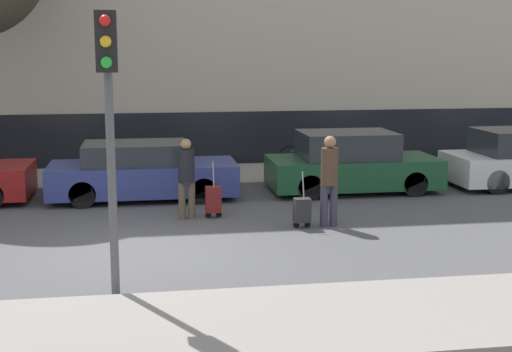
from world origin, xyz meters
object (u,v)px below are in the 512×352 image
object	(u,v)px
parked_car_2	(351,164)
trolley_left	(213,199)
parked_car_1	(141,172)
pedestrian_right	(329,175)
pedestrian_left	(186,174)
trolley_right	(302,210)
parked_bicycle	(308,157)
traffic_light	(108,98)

from	to	relation	value
parked_car_2	trolley_left	size ratio (longest dim) A/B	3.44
parked_car_1	pedestrian_right	distance (m)	4.92
parked_car_1	pedestrian_right	size ratio (longest dim) A/B	2.40
pedestrian_left	trolley_right	xyz separation A→B (m)	(2.19, -1.11, -0.59)
pedestrian_right	parked_bicycle	xyz separation A→B (m)	(0.95, 5.81, -0.54)
trolley_left	parked_bicycle	size ratio (longest dim) A/B	0.68
trolley_right	traffic_light	bearing A→B (deg)	-134.56
parked_car_1	pedestrian_left	bearing A→B (deg)	-67.38
pedestrian_right	trolley_right	distance (m)	0.87
parked_car_2	pedestrian_right	world-z (taller)	pedestrian_right
traffic_light	parked_bicycle	distance (m)	10.89
trolley_right	traffic_light	distance (m)	5.56
parked_bicycle	parked_car_2	bearing A→B (deg)	-78.77
parked_car_1	pedestrian_left	world-z (taller)	pedestrian_left
trolley_right	parked_car_2	bearing A→B (deg)	59.39
parked_car_2	parked_bicycle	bearing A→B (deg)	101.23
pedestrian_left	trolley_right	distance (m)	2.52
parked_car_2	traffic_light	bearing A→B (deg)	-128.43
parked_car_2	trolley_right	world-z (taller)	parked_car_2
parked_car_2	pedestrian_right	distance (m)	3.64
parked_car_1	pedestrian_left	size ratio (longest dim) A/B	2.59
parked_car_1	pedestrian_left	distance (m)	2.40
pedestrian_right	trolley_right	world-z (taller)	pedestrian_right
trolley_left	traffic_light	size ratio (longest dim) A/B	0.30
parked_car_2	pedestrian_right	bearing A→B (deg)	-113.40
pedestrian_right	trolley_right	size ratio (longest dim) A/B	1.60
pedestrian_right	traffic_light	bearing A→B (deg)	-141.95
parked_car_2	parked_bicycle	size ratio (longest dim) A/B	2.33
parked_car_1	traffic_light	xyz separation A→B (m)	(-0.39, -6.85, 2.19)
parked_bicycle	trolley_right	bearing A→B (deg)	-104.36
pedestrian_left	parked_bicycle	distance (m)	6.02
pedestrian_right	parked_car_1	bearing A→B (deg)	134.66
trolley_right	parked_bicycle	size ratio (longest dim) A/B	0.64
pedestrian_right	parked_bicycle	world-z (taller)	pedestrian_right
pedestrian_left	trolley_left	xyz separation A→B (m)	(0.55, 0.02, -0.56)
pedestrian_right	trolley_left	bearing A→B (deg)	149.99
trolley_left	trolley_right	size ratio (longest dim) A/B	1.06
parked_car_1	pedestrian_right	bearing A→B (deg)	-41.85
traffic_light	pedestrian_right	bearing A→B (deg)	41.54
trolley_left	traffic_light	bearing A→B (deg)	-111.67
parked_car_1	traffic_light	world-z (taller)	traffic_light
parked_car_1	trolley_right	distance (m)	4.54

